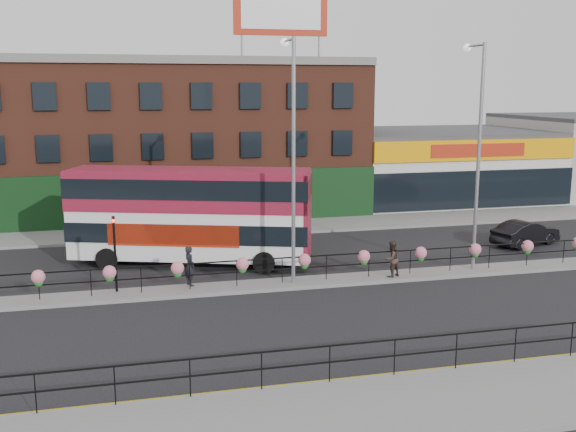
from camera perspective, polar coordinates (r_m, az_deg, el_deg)
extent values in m
plane|color=black|center=(29.75, 1.39, -5.80)|extent=(120.00, 120.00, 0.00)
cube|color=slate|center=(19.19, 11.22, -15.50)|extent=(60.00, 4.00, 0.15)
cube|color=slate|center=(41.08, -3.01, -1.02)|extent=(60.00, 4.00, 0.15)
cube|color=slate|center=(29.73, 1.39, -5.66)|extent=(60.00, 1.60, 0.15)
cube|color=gold|center=(21.12, 8.52, -13.07)|extent=(60.00, 0.10, 0.01)
cube|color=gold|center=(20.96, 8.71, -13.26)|extent=(60.00, 0.10, 0.01)
cube|color=brown|center=(47.75, -9.66, 6.48)|extent=(25.00, 12.00, 10.00)
cube|color=#3F3F42|center=(47.65, -9.86, 12.66)|extent=(25.00, 12.00, 0.30)
cube|color=black|center=(42.12, -8.88, 1.41)|extent=(25.00, 0.25, 3.40)
cube|color=silver|center=(53.34, 12.43, 4.13)|extent=(15.00, 12.00, 5.00)
cube|color=#3F3F42|center=(53.11, 12.55, 6.97)|extent=(15.00, 12.00, 0.30)
cube|color=#E69401|center=(47.82, 15.74, 5.39)|extent=(15.00, 0.25, 1.40)
cube|color=#A6230E|center=(47.71, 15.81, 5.38)|extent=(7.00, 0.10, 0.90)
cube|color=black|center=(48.13, 15.58, 2.19)|extent=(15.00, 0.25, 2.60)
cube|color=#A6230E|center=(43.90, -0.62, 16.98)|extent=(6.00, 0.25, 3.00)
cube|color=silver|center=(43.77, -0.57, 16.99)|extent=(5.10, 0.04, 2.25)
cylinder|color=gray|center=(43.22, -3.94, 14.12)|extent=(0.12, 0.12, 1.40)
cylinder|color=gray|center=(44.37, 2.63, 14.05)|extent=(0.12, 0.12, 1.40)
cube|color=black|center=(29.42, 1.40, -3.46)|extent=(30.00, 0.05, 0.05)
cube|color=black|center=(29.54, 1.40, -4.39)|extent=(30.00, 0.05, 0.05)
cylinder|color=black|center=(28.79, -20.34, -5.61)|extent=(0.04, 0.04, 1.10)
cylinder|color=black|center=(28.62, -16.35, -5.46)|extent=(0.04, 0.04, 1.10)
cylinder|color=black|center=(28.59, -12.33, -5.29)|extent=(0.04, 0.04, 1.10)
cylinder|color=black|center=(28.69, -8.32, -5.09)|extent=(0.04, 0.04, 1.10)
cylinder|color=black|center=(28.94, -4.36, -4.86)|extent=(0.04, 0.04, 1.10)
cylinder|color=black|center=(29.32, -0.49, -4.62)|extent=(0.04, 0.04, 1.10)
cylinder|color=black|center=(29.83, 3.26, -4.37)|extent=(0.04, 0.04, 1.10)
cylinder|color=black|center=(30.46, 6.87, -4.11)|extent=(0.04, 0.04, 1.10)
cylinder|color=black|center=(31.21, 10.31, -3.84)|extent=(0.04, 0.04, 1.10)
cylinder|color=black|center=(32.06, 13.58, -3.58)|extent=(0.04, 0.04, 1.10)
cylinder|color=black|center=(33.02, 16.67, -3.32)|extent=(0.04, 0.04, 1.10)
cylinder|color=black|center=(34.06, 19.58, -3.06)|extent=(0.04, 0.04, 1.10)
cylinder|color=black|center=(35.19, 22.30, -2.82)|extent=(0.04, 0.04, 1.10)
sphere|color=#CD6C82|center=(28.69, -20.39, -4.84)|extent=(0.56, 0.56, 0.56)
sphere|color=#226F20|center=(28.75, -20.36, -5.29)|extent=(0.36, 0.36, 0.36)
sphere|color=#CD6C82|center=(28.48, -14.88, -4.63)|extent=(0.56, 0.56, 0.56)
sphere|color=#226F20|center=(28.54, -14.86, -5.07)|extent=(0.36, 0.36, 0.36)
sphere|color=#CD6C82|center=(28.55, -9.34, -4.37)|extent=(0.56, 0.56, 0.56)
sphere|color=#226F20|center=(28.61, -9.33, -4.81)|extent=(0.36, 0.36, 0.36)
sphere|color=#CD6C82|center=(28.87, -3.88, -4.07)|extent=(0.56, 0.56, 0.56)
sphere|color=#226F20|center=(28.93, -3.88, -4.51)|extent=(0.36, 0.36, 0.36)
sphere|color=#CD6C82|center=(29.45, 1.40, -3.75)|extent=(0.56, 0.56, 0.56)
sphere|color=#226F20|center=(29.51, 1.40, -4.18)|extent=(0.36, 0.36, 0.36)
sphere|color=#CD6C82|center=(30.27, 6.44, -3.41)|extent=(0.56, 0.56, 0.56)
sphere|color=#226F20|center=(30.33, 6.43, -3.83)|extent=(0.36, 0.36, 0.36)
sphere|color=#CD6C82|center=(31.32, 11.17, -3.07)|extent=(0.56, 0.56, 0.56)
sphere|color=#226F20|center=(31.37, 11.16, -3.47)|extent=(0.36, 0.36, 0.36)
sphere|color=#CD6C82|center=(32.56, 15.57, -2.73)|extent=(0.56, 0.56, 0.56)
sphere|color=#226F20|center=(32.61, 15.55, -3.12)|extent=(0.36, 0.36, 0.36)
sphere|color=#CD6C82|center=(33.97, 19.62, -2.41)|extent=(0.56, 0.56, 0.56)
sphere|color=#226F20|center=(34.03, 19.60, -2.78)|extent=(0.36, 0.36, 0.36)
cube|color=black|center=(19.65, 3.57, -10.91)|extent=(20.00, 0.05, 0.05)
cube|color=black|center=(19.84, 3.55, -12.23)|extent=(20.00, 0.05, 0.05)
cylinder|color=black|center=(19.23, -20.59, -13.90)|extent=(0.04, 0.04, 1.10)
cylinder|color=black|center=(19.08, -14.45, -13.73)|extent=(0.04, 0.04, 1.10)
cylinder|color=black|center=(19.13, -8.29, -13.41)|extent=(0.04, 0.04, 1.10)
cylinder|color=black|center=(19.39, -2.25, -12.95)|extent=(0.04, 0.04, 1.10)
cylinder|color=black|center=(19.86, 3.55, -12.38)|extent=(0.04, 0.04, 1.10)
cylinder|color=black|center=(20.50, 9.00, -11.73)|extent=(0.04, 0.04, 1.10)
cylinder|color=black|center=(21.32, 14.06, -11.02)|extent=(0.04, 0.04, 1.10)
cylinder|color=black|center=(22.29, 18.69, -10.30)|extent=(0.04, 0.04, 1.10)
cylinder|color=black|center=(23.38, 22.89, -9.59)|extent=(0.04, 0.04, 1.10)
cube|color=silver|center=(32.78, -8.29, 0.16)|extent=(11.69, 6.25, 4.17)
cube|color=maroon|center=(32.58, -8.35, 2.24)|extent=(11.77, 6.32, 1.88)
cube|color=black|center=(32.93, -8.26, -1.09)|extent=(11.80, 6.35, 0.94)
cube|color=black|center=(32.56, -8.36, 2.51)|extent=(11.82, 6.38, 0.94)
cube|color=maroon|center=(32.46, -8.39, 3.84)|extent=(11.69, 6.25, 0.13)
cube|color=maroon|center=(31.93, 1.68, -0.01)|extent=(1.07, 2.58, 4.17)
cube|color=#A6230E|center=(31.81, -9.73, -1.65)|extent=(5.92, 2.10, 1.04)
cylinder|color=black|center=(33.09, -15.08, -3.52)|extent=(1.09, 0.64, 1.04)
cylinder|color=black|center=(35.47, -13.62, -2.49)|extent=(1.09, 0.64, 1.04)
cylinder|color=black|center=(31.29, -2.04, -3.97)|extent=(1.09, 0.64, 1.04)
cylinder|color=black|center=(33.80, -1.47, -2.84)|extent=(1.09, 0.64, 1.04)
imported|color=black|center=(39.02, 19.46, -1.37)|extent=(3.88, 4.99, 1.36)
imported|color=black|center=(29.14, -8.32, -4.20)|extent=(0.88, 0.80, 1.72)
imported|color=#372822|center=(30.52, 8.76, -3.61)|extent=(1.24, 1.19, 1.63)
cylinder|color=gray|center=(28.36, 0.47, 4.44)|extent=(0.17, 0.17, 10.41)
cylinder|color=gray|center=(29.00, 0.09, 14.67)|extent=(0.10, 1.56, 0.10)
sphere|color=silver|center=(29.76, -0.28, 14.47)|extent=(0.37, 0.37, 0.37)
cylinder|color=gray|center=(31.89, 15.83, 4.67)|extent=(0.17, 0.17, 10.32)
cylinder|color=gray|center=(32.46, 15.61, 13.73)|extent=(0.10, 1.55, 0.10)
sphere|color=silver|center=(33.13, 14.93, 13.61)|extent=(0.37, 0.37, 0.37)
cylinder|color=black|center=(28.70, -14.43, -3.14)|extent=(0.10, 0.10, 3.20)
imported|color=black|center=(28.37, -14.58, -0.01)|extent=(0.15, 0.18, 0.90)
sphere|color=#FF190C|center=(28.28, -14.57, -0.41)|extent=(0.14, 0.14, 0.14)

